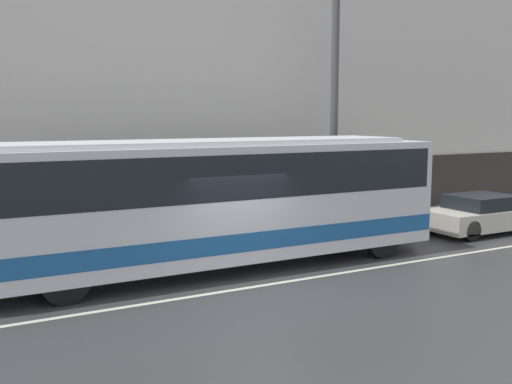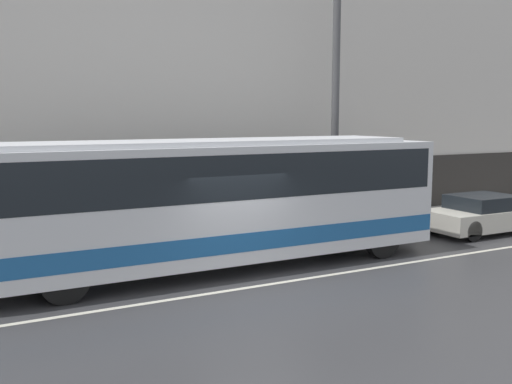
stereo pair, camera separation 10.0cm
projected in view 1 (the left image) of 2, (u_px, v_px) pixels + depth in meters
ground_plane at (252, 287)px, 12.94m from camera, size 60.00×60.00×0.00m
sidewalk at (175, 241)px, 17.40m from camera, size 60.00×2.22×0.15m
building_facade at (158, 100)px, 17.94m from camera, size 60.00×0.35×9.07m
lane_stripe at (252, 287)px, 12.94m from camera, size 54.00×0.14×0.01m
transit_bus at (212, 197)px, 14.29m from camera, size 12.38×2.60×3.28m
sedan_white_front at (482, 214)px, 19.05m from camera, size 4.22×1.85×1.27m
utility_pole_near at (334, 101)px, 19.03m from camera, size 0.26×0.26×8.43m
pedestrian_waiting at (92, 215)px, 16.69m from camera, size 0.36×0.36×1.76m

